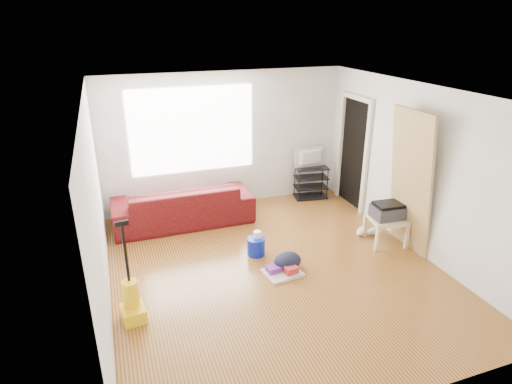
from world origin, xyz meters
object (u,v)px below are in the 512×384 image
object	(u,v)px
bucket	(256,254)
backpack	(287,268)
side_table	(386,222)
vacuum	(132,302)
cleaning_tray	(283,270)
tv_stand	(311,182)
sofa	(184,222)

from	to	relation	value
bucket	backpack	distance (m)	0.59
side_table	backpack	world-z (taller)	side_table
backpack	vacuum	world-z (taller)	vacuum
side_table	cleaning_tray	xyz separation A→B (m)	(-1.88, -0.29, -0.31)
tv_stand	side_table	bearing A→B (deg)	-72.85
bucket	backpack	bearing A→B (deg)	-60.14
bucket	vacuum	xyz separation A→B (m)	(-1.88, -0.92, 0.24)
sofa	backpack	xyz separation A→B (m)	(1.12, -1.98, 0.00)
sofa	side_table	bearing A→B (deg)	148.26
sofa	cleaning_tray	bearing A→B (deg)	115.89
side_table	cleaning_tray	size ratio (longest dim) A/B	1.13
tv_stand	vacuum	size ratio (longest dim) A/B	0.54
cleaning_tray	vacuum	bearing A→B (deg)	-171.67
sofa	cleaning_tray	world-z (taller)	sofa
sofa	vacuum	distance (m)	2.62
side_table	backpack	xyz separation A→B (m)	(-1.77, -0.19, -0.37)
sofa	bucket	world-z (taller)	sofa
side_table	vacuum	xyz separation A→B (m)	(-3.95, -0.60, -0.13)
side_table	backpack	distance (m)	1.82
tv_stand	cleaning_tray	xyz separation A→B (m)	(-1.58, -2.35, -0.27)
backpack	cleaning_tray	bearing A→B (deg)	-154.25
cleaning_tray	vacuum	xyz separation A→B (m)	(-2.07, -0.30, 0.18)
side_table	backpack	bearing A→B (deg)	-173.94
backpack	sofa	bearing A→B (deg)	102.44
sofa	bucket	xyz separation A→B (m)	(0.83, -1.46, 0.00)
side_table	vacuum	size ratio (longest dim) A/B	0.49
side_table	cleaning_tray	world-z (taller)	side_table
cleaning_tray	backpack	bearing A→B (deg)	42.94
tv_stand	cleaning_tray	bearing A→B (deg)	-115.07
side_table	bucket	distance (m)	2.12
sofa	backpack	world-z (taller)	sofa
sofa	cleaning_tray	size ratio (longest dim) A/B	4.32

